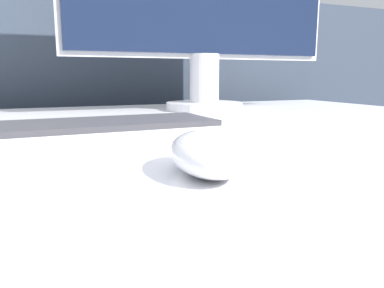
# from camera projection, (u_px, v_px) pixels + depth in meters

# --- Properties ---
(partition_panel) EXTENTS (5.00, 0.03, 1.12)m
(partition_panel) POSITION_uv_depth(u_px,v_px,m) (72.00, 165.00, 1.21)
(partition_panel) COLOR #333D4C
(partition_panel) RESTS_ON ground_plane
(computer_mouse_near) EXTENTS (0.09, 0.13, 0.04)m
(computer_mouse_near) POSITION_uv_depth(u_px,v_px,m) (207.00, 153.00, 0.33)
(computer_mouse_near) COLOR white
(computer_mouse_near) RESTS_ON desk
(keyboard) EXTENTS (0.41, 0.16, 0.02)m
(keyboard) POSITION_uv_depth(u_px,v_px,m) (78.00, 131.00, 0.52)
(keyboard) COLOR white
(keyboard) RESTS_ON desk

